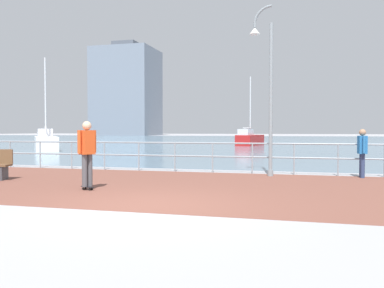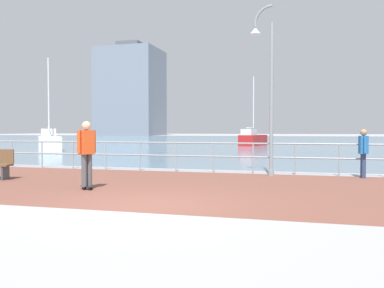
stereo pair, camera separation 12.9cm
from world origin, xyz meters
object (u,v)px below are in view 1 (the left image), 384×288
bystander (362,149)px  lamppost (266,82)px  sailboat_blue (46,142)px  sailboat_teal (250,139)px  skateboarder (87,149)px

bystander → lamppost: bearing=-175.6°
lamppost → sailboat_blue: size_ratio=0.82×
lamppost → bystander: bearing=4.4°
lamppost → sailboat_teal: 26.62m
skateboarder → sailboat_teal: size_ratio=0.26×
sailboat_blue → skateboarder: bearing=-53.0°
skateboarder → sailboat_blue: bearing=127.0°
lamppost → sailboat_teal: bearing=97.8°
skateboarder → sailboat_teal: bearing=89.1°
skateboarder → sailboat_blue: size_ratio=0.25×
bystander → sailboat_blue: size_ratio=0.23×
sailboat_blue → sailboat_teal: bearing=45.1°
skateboarder → sailboat_blue: 21.46m
lamppost → skateboarder: bearing=-133.4°
skateboarder → sailboat_teal: 30.61m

